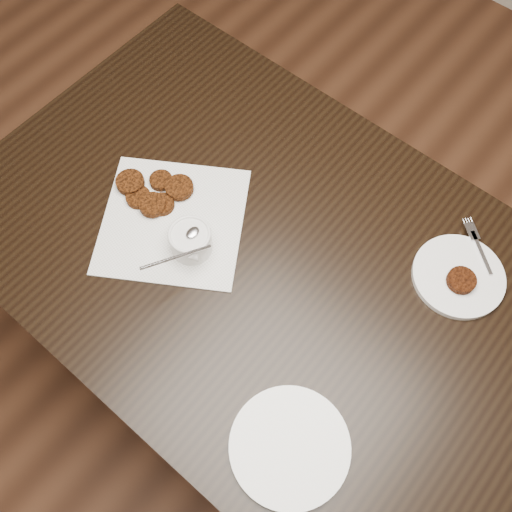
{
  "coord_description": "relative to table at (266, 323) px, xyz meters",
  "views": [
    {
      "loc": [
        0.26,
        -0.32,
        1.76
      ],
      "look_at": [
        -0.05,
        0.05,
        0.8
      ],
      "focal_mm": 40.51,
      "sensor_mm": 36.0,
      "label": 1
    }
  ],
  "objects": [
    {
      "name": "plate_empty",
      "position": [
        0.25,
        -0.26,
        0.38
      ],
      "size": [
        0.25,
        0.25,
        0.01
      ],
      "primitive_type": "cylinder",
      "rotation": [
        0.0,
        0.0,
        -0.28
      ],
      "color": "white",
      "rests_on": "table"
    },
    {
      "name": "sauce_ramekin",
      "position": [
        -0.13,
        -0.08,
        0.44
      ],
      "size": [
        0.14,
        0.14,
        0.12
      ],
      "primitive_type": null,
      "rotation": [
        0.0,
        0.0,
        -0.32
      ],
      "color": "white",
      "rests_on": "napkin"
    },
    {
      "name": "napkin",
      "position": [
        -0.2,
        -0.06,
        0.38
      ],
      "size": [
        0.39,
        0.39,
        0.0
      ],
      "primitive_type": "cube",
      "rotation": [
        0.0,
        0.0,
        0.56
      ],
      "color": "white",
      "rests_on": "table"
    },
    {
      "name": "table",
      "position": [
        0.0,
        0.0,
        0.0
      ],
      "size": [
        1.26,
        0.81,
        0.75
      ],
      "primitive_type": "cube",
      "color": "black",
      "rests_on": "floor"
    },
    {
      "name": "plate_with_patty",
      "position": [
        0.31,
        0.2,
        0.39
      ],
      "size": [
        0.25,
        0.25,
        0.03
      ],
      "primitive_type": null,
      "rotation": [
        0.0,
        0.0,
        -0.67
      ],
      "color": "white",
      "rests_on": "table"
    },
    {
      "name": "patty_cluster",
      "position": [
        -0.26,
        -0.05,
        0.39
      ],
      "size": [
        0.25,
        0.25,
        0.02
      ],
      "primitive_type": null,
      "rotation": [
        0.0,
        0.0,
        -0.4
      ],
      "color": "#662C0D",
      "rests_on": "napkin"
    },
    {
      "name": "floor",
      "position": [
        0.05,
        -0.09,
        -0.38
      ],
      "size": [
        4.0,
        4.0,
        0.0
      ],
      "primitive_type": "plane",
      "color": "brown",
      "rests_on": "ground"
    }
  ]
}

